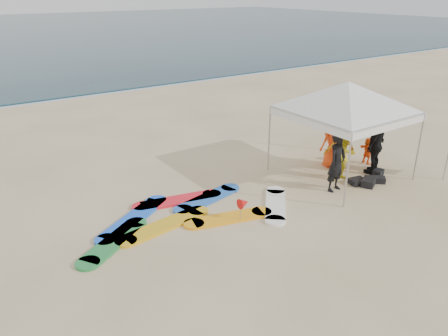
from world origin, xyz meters
TOP-DOWN VIEW (x-y plane):
  - ground at (0.00, 0.00)m, footprint 120.00×120.00m
  - shoreline_foam at (0.00, 18.20)m, footprint 160.00×1.20m
  - person_black_a at (3.39, 1.70)m, footprint 0.72×0.54m
  - person_yellow at (4.16, 2.07)m, footprint 0.88×0.75m
  - person_orange_a at (4.74, 2.76)m, footprint 1.21×0.96m
  - person_black_b at (5.42, 1.91)m, footprint 1.18×0.73m
  - person_orange_b at (4.76, 3.07)m, footprint 0.96×0.71m
  - person_seated at (5.93, 2.54)m, footprint 0.35×0.87m
  - canopy_tent at (4.39, 2.41)m, footprint 4.57×4.57m
  - marker_pennant at (0.07, 1.78)m, footprint 0.28×0.28m
  - gear_pile at (4.67, 1.44)m, footprint 1.56×0.80m
  - surfboard_spread at (-1.08, 2.84)m, footprint 6.15×3.20m

SIDE VIEW (x-z plane):
  - ground at x=0.00m, z-range 0.00..0.00m
  - shoreline_foam at x=0.00m, z-range 0.00..0.01m
  - surfboard_spread at x=-1.08m, z-range 0.00..0.07m
  - gear_pile at x=4.67m, z-range -0.01..0.21m
  - person_seated at x=5.93m, z-range 0.00..0.92m
  - marker_pennant at x=0.07m, z-range 0.18..0.81m
  - person_yellow at x=4.16m, z-range 0.00..1.59m
  - person_orange_a at x=4.74m, z-range 0.00..1.64m
  - person_black_a at x=3.39m, z-range 0.00..1.78m
  - person_orange_b at x=4.76m, z-range 0.00..1.79m
  - person_black_b at x=5.42m, z-range 0.00..1.88m
  - canopy_tent at x=4.39m, z-range 1.28..4.73m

